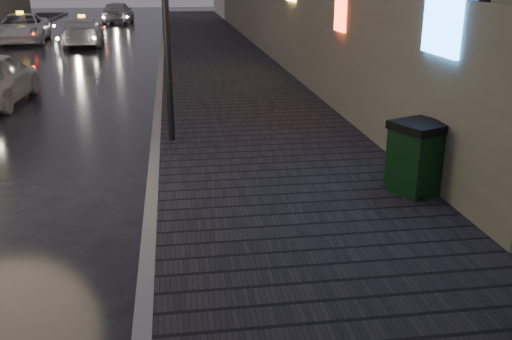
{
  "coord_description": "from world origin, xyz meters",
  "views": [
    {
      "loc": [
        1.93,
        -6.06,
        3.58
      ],
      "look_at": [
        3.07,
        1.72,
        0.85
      ],
      "focal_mm": 40.0,
      "sensor_mm": 36.0,
      "label": 1
    }
  ],
  "objects_px": {
    "trash_bin": "(418,157)",
    "taxi_far": "(22,28)",
    "car_far": "(118,12)",
    "taxi_mid": "(83,31)"
  },
  "relations": [
    {
      "from": "trash_bin",
      "to": "taxi_mid",
      "type": "bearing_deg",
      "value": 87.2
    },
    {
      "from": "trash_bin",
      "to": "taxi_far",
      "type": "height_order",
      "value": "taxi_far"
    },
    {
      "from": "taxi_far",
      "to": "taxi_mid",
      "type": "bearing_deg",
      "value": -33.1
    },
    {
      "from": "trash_bin",
      "to": "taxi_far",
      "type": "xyz_separation_m",
      "value": [
        -11.8,
        24.74,
        0.0
      ]
    },
    {
      "from": "taxi_far",
      "to": "car_far",
      "type": "height_order",
      "value": "car_far"
    },
    {
      "from": "taxi_mid",
      "to": "taxi_far",
      "type": "xyz_separation_m",
      "value": [
        -3.44,
        1.83,
        0.05
      ]
    },
    {
      "from": "car_far",
      "to": "taxi_far",
      "type": "bearing_deg",
      "value": 75.94
    },
    {
      "from": "taxi_mid",
      "to": "car_far",
      "type": "height_order",
      "value": "car_far"
    },
    {
      "from": "taxi_mid",
      "to": "car_far",
      "type": "relative_size",
      "value": 1.04
    },
    {
      "from": "trash_bin",
      "to": "car_far",
      "type": "xyz_separation_m",
      "value": [
        -7.68,
        36.66,
        0.05
      ]
    }
  ]
}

